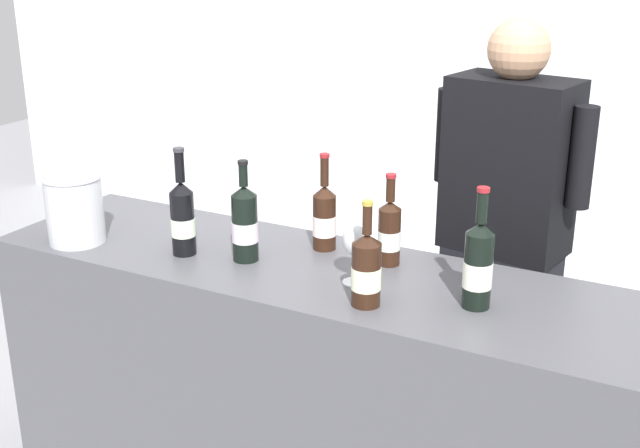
{
  "coord_description": "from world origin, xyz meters",
  "views": [
    {
      "loc": [
        1.1,
        -2.07,
        1.98
      ],
      "look_at": [
        0.01,
        0.0,
        1.14
      ],
      "focal_mm": 45.55,
      "sensor_mm": 36.0,
      "label": 1
    }
  ],
  "objects_px": {
    "wine_bottle_3": "(478,265)",
    "wine_bottle_5": "(366,270)",
    "wine_bottle_0": "(245,224)",
    "wine_bottle_2": "(324,217)",
    "wine_bottle_4": "(389,232)",
    "person_server": "(501,267)",
    "ice_bucket": "(75,209)",
    "wine_bottle_1": "(183,217)",
    "wine_glass": "(355,241)"
  },
  "relations": [
    {
      "from": "wine_bottle_5",
      "to": "wine_bottle_3",
      "type": "bearing_deg",
      "value": 25.56
    },
    {
      "from": "wine_bottle_1",
      "to": "wine_bottle_5",
      "type": "bearing_deg",
      "value": -6.32
    },
    {
      "from": "wine_bottle_5",
      "to": "person_server",
      "type": "relative_size",
      "value": 0.18
    },
    {
      "from": "wine_bottle_3",
      "to": "wine_glass",
      "type": "bearing_deg",
      "value": -178.09
    },
    {
      "from": "wine_bottle_0",
      "to": "wine_bottle_5",
      "type": "xyz_separation_m",
      "value": [
        0.48,
        -0.13,
        -0.02
      ]
    },
    {
      "from": "wine_bottle_3",
      "to": "ice_bucket",
      "type": "height_order",
      "value": "wine_bottle_3"
    },
    {
      "from": "wine_bottle_1",
      "to": "wine_bottle_3",
      "type": "distance_m",
      "value": 0.97
    },
    {
      "from": "wine_glass",
      "to": "person_server",
      "type": "distance_m",
      "value": 0.77
    },
    {
      "from": "wine_bottle_5",
      "to": "wine_bottle_1",
      "type": "bearing_deg",
      "value": 173.68
    },
    {
      "from": "wine_bottle_5",
      "to": "wine_bottle_4",
      "type": "bearing_deg",
      "value": 101.32
    },
    {
      "from": "person_server",
      "to": "wine_bottle_0",
      "type": "bearing_deg",
      "value": -134.82
    },
    {
      "from": "wine_bottle_1",
      "to": "wine_bottle_2",
      "type": "height_order",
      "value": "wine_bottle_1"
    },
    {
      "from": "person_server",
      "to": "ice_bucket",
      "type": "bearing_deg",
      "value": -147.74
    },
    {
      "from": "wine_bottle_5",
      "to": "wine_bottle_2",
      "type": "bearing_deg",
      "value": 132.53
    },
    {
      "from": "wine_bottle_2",
      "to": "wine_bottle_4",
      "type": "xyz_separation_m",
      "value": [
        0.24,
        -0.02,
        -0.0
      ]
    },
    {
      "from": "wine_bottle_0",
      "to": "wine_bottle_2",
      "type": "distance_m",
      "value": 0.27
    },
    {
      "from": "wine_bottle_3",
      "to": "wine_bottle_5",
      "type": "height_order",
      "value": "wine_bottle_3"
    },
    {
      "from": "wine_bottle_0",
      "to": "wine_bottle_2",
      "type": "relative_size",
      "value": 1.01
    },
    {
      "from": "wine_bottle_3",
      "to": "wine_bottle_4",
      "type": "relative_size",
      "value": 1.18
    },
    {
      "from": "wine_bottle_5",
      "to": "wine_glass",
      "type": "xyz_separation_m",
      "value": [
        -0.09,
        0.12,
        0.03
      ]
    },
    {
      "from": "wine_bottle_1",
      "to": "ice_bucket",
      "type": "distance_m",
      "value": 0.4
    },
    {
      "from": "wine_bottle_3",
      "to": "person_server",
      "type": "relative_size",
      "value": 0.2
    },
    {
      "from": "wine_bottle_1",
      "to": "wine_bottle_2",
      "type": "relative_size",
      "value": 1.09
    },
    {
      "from": "wine_bottle_3",
      "to": "ice_bucket",
      "type": "xyz_separation_m",
      "value": [
        -1.35,
        -0.14,
        -0.01
      ]
    },
    {
      "from": "wine_bottle_4",
      "to": "wine_bottle_5",
      "type": "bearing_deg",
      "value": -78.68
    },
    {
      "from": "wine_bottle_5",
      "to": "wine_bottle_0",
      "type": "bearing_deg",
      "value": 165.4
    },
    {
      "from": "wine_glass",
      "to": "ice_bucket",
      "type": "bearing_deg",
      "value": -172.8
    },
    {
      "from": "wine_bottle_0",
      "to": "wine_bottle_5",
      "type": "height_order",
      "value": "wine_bottle_0"
    },
    {
      "from": "wine_bottle_3",
      "to": "wine_bottle_5",
      "type": "bearing_deg",
      "value": -154.44
    },
    {
      "from": "wine_bottle_0",
      "to": "wine_bottle_5",
      "type": "distance_m",
      "value": 0.5
    },
    {
      "from": "wine_bottle_1",
      "to": "wine_bottle_5",
      "type": "height_order",
      "value": "wine_bottle_1"
    },
    {
      "from": "wine_bottle_1",
      "to": "wine_bottle_4",
      "type": "bearing_deg",
      "value": 20.17
    },
    {
      "from": "wine_bottle_0",
      "to": "ice_bucket",
      "type": "distance_m",
      "value": 0.61
    },
    {
      "from": "person_server",
      "to": "wine_bottle_5",
      "type": "bearing_deg",
      "value": -102.7
    },
    {
      "from": "wine_bottle_5",
      "to": "person_server",
      "type": "height_order",
      "value": "person_server"
    },
    {
      "from": "wine_bottle_2",
      "to": "wine_glass",
      "type": "relative_size",
      "value": 1.64
    },
    {
      "from": "wine_glass",
      "to": "ice_bucket",
      "type": "relative_size",
      "value": 0.85
    },
    {
      "from": "ice_bucket",
      "to": "person_server",
      "type": "distance_m",
      "value": 1.51
    },
    {
      "from": "wine_bottle_2",
      "to": "wine_bottle_3",
      "type": "bearing_deg",
      "value": -18.73
    },
    {
      "from": "ice_bucket",
      "to": "wine_bottle_4",
      "type": "bearing_deg",
      "value": 16.96
    },
    {
      "from": "wine_bottle_0",
      "to": "person_server",
      "type": "distance_m",
      "value": 0.97
    },
    {
      "from": "wine_bottle_1",
      "to": "wine_glass",
      "type": "bearing_deg",
      "value": 4.3
    },
    {
      "from": "wine_bottle_1",
      "to": "ice_bucket",
      "type": "height_order",
      "value": "wine_bottle_1"
    },
    {
      "from": "wine_bottle_1",
      "to": "wine_bottle_4",
      "type": "xyz_separation_m",
      "value": [
        0.63,
        0.23,
        -0.02
      ]
    },
    {
      "from": "ice_bucket",
      "to": "wine_bottle_5",
      "type": "bearing_deg",
      "value": 0.18
    },
    {
      "from": "wine_bottle_1",
      "to": "ice_bucket",
      "type": "bearing_deg",
      "value": -168.44
    },
    {
      "from": "wine_bottle_4",
      "to": "person_server",
      "type": "bearing_deg",
      "value": 63.62
    },
    {
      "from": "wine_bottle_1",
      "to": "wine_bottle_4",
      "type": "relative_size",
      "value": 1.2
    },
    {
      "from": "wine_glass",
      "to": "wine_bottle_5",
      "type": "bearing_deg",
      "value": -52.73
    },
    {
      "from": "wine_bottle_2",
      "to": "wine_bottle_5",
      "type": "xyz_separation_m",
      "value": [
        0.3,
        -0.33,
        -0.0
      ]
    }
  ]
}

